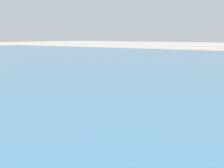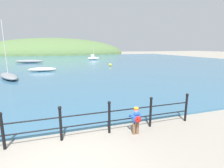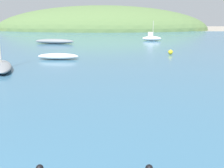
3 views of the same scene
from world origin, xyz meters
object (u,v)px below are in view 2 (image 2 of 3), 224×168
boat_nearest_quay (43,69)px  boat_far_right (29,61)px  child_in_coat (136,118)px  boat_blue_hull (9,76)px  boat_mid_harbor (93,58)px  mooring_buoy (110,65)px

boat_nearest_quay → boat_far_right: boat_far_right is taller
child_in_coat → boat_blue_hull: size_ratio=0.19×
boat_nearest_quay → boat_far_right: bearing=103.2°
child_in_coat → boat_nearest_quay: bearing=103.0°
child_in_coat → boat_mid_harbor: (5.92, 34.73, -0.10)m
boat_blue_hull → boat_nearest_quay: size_ratio=1.60×
child_in_coat → mooring_buoy: 21.41m
boat_nearest_quay → mooring_buoy: bearing=16.7°
boat_blue_hull → mooring_buoy: boat_blue_hull is taller
child_in_coat → boat_far_right: 31.29m
boat_blue_hull → boat_far_right: 17.13m
child_in_coat → boat_mid_harbor: boat_mid_harbor is taller
child_in_coat → boat_far_right: child_in_coat is taller
mooring_buoy → boat_nearest_quay: bearing=-163.3°
boat_far_right → boat_mid_harbor: boat_mid_harbor is taller
mooring_buoy → boat_far_right: bearing=142.2°
boat_far_right → mooring_buoy: size_ratio=12.35×
boat_nearest_quay → boat_mid_harbor: bearing=59.4°
boat_blue_hull → child_in_coat: bearing=-62.9°
child_in_coat → boat_nearest_quay: size_ratio=0.30×
boat_far_right → boat_mid_harbor: (13.00, 4.25, 0.10)m
boat_nearest_quay → boat_mid_harbor: (10.01, 16.96, 0.17)m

